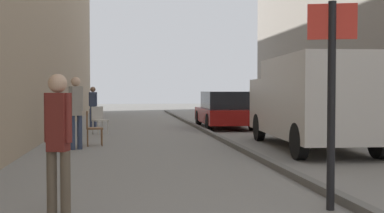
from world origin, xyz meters
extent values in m
plane|color=gray|center=(0.00, 12.00, 0.00)|extent=(80.00, 80.00, 0.00)
cube|color=#615F5B|center=(1.58, 12.00, 0.06)|extent=(0.16, 40.00, 0.12)
cylinder|color=#2D3851|center=(-2.60, 17.92, 0.39)|extent=(0.11, 0.11, 0.77)
cylinder|color=#2D3851|center=(-2.43, 17.91, 0.39)|extent=(0.11, 0.11, 0.77)
cube|color=#2D3851|center=(-2.52, 17.92, 1.10)|extent=(0.23, 0.20, 0.66)
cylinder|color=#2D3851|center=(-2.63, 17.93, 1.15)|extent=(0.09, 0.09, 0.56)
cylinder|color=#2D3851|center=(-2.40, 17.91, 1.15)|extent=(0.09, 0.09, 0.56)
sphere|color=brown|center=(-2.52, 17.92, 1.54)|extent=(0.21, 0.21, 0.21)
cylinder|color=#2D3851|center=(-2.58, 10.92, 0.43)|extent=(0.13, 0.13, 0.86)
cylinder|color=#2D3851|center=(-2.41, 10.98, 0.43)|extent=(0.13, 0.13, 0.86)
cube|color=gray|center=(-2.49, 10.95, 1.23)|extent=(0.29, 0.27, 0.73)
cylinder|color=gray|center=(-2.62, 10.90, 1.29)|extent=(0.10, 0.10, 0.62)
cylinder|color=gray|center=(-2.37, 10.99, 1.29)|extent=(0.10, 0.10, 0.62)
sphere|color=tan|center=(-2.49, 10.95, 1.72)|extent=(0.24, 0.24, 0.24)
cylinder|color=brown|center=(-2.12, 4.32, 0.40)|extent=(0.12, 0.12, 0.79)
cylinder|color=brown|center=(-1.96, 4.26, 0.40)|extent=(0.12, 0.12, 0.79)
cube|color=maroon|center=(-2.04, 4.29, 1.13)|extent=(0.27, 0.24, 0.68)
cylinder|color=maroon|center=(-2.16, 4.33, 1.18)|extent=(0.09, 0.09, 0.57)
cylinder|color=maroon|center=(-1.93, 4.25, 1.18)|extent=(0.09, 0.09, 0.57)
sphere|color=tan|center=(-2.04, 4.29, 1.58)|extent=(0.22, 0.22, 0.22)
cube|color=silver|center=(3.43, 9.71, 1.33)|extent=(2.24, 4.14, 1.99)
cube|color=silver|center=(3.60, 12.50, 1.09)|extent=(2.09, 1.69, 1.49)
cube|color=black|center=(3.64, 13.05, 1.41)|extent=(1.67, 0.14, 0.66)
cylinder|color=black|center=(2.70, 12.40, 0.40)|extent=(0.27, 0.81, 0.80)
cylinder|color=black|center=(4.49, 12.29, 0.40)|extent=(0.27, 0.81, 0.80)
cylinder|color=black|center=(2.45, 8.46, 0.40)|extent=(0.27, 0.81, 0.80)
cylinder|color=black|center=(4.24, 8.34, 0.40)|extent=(0.27, 0.81, 0.80)
cube|color=maroon|center=(2.65, 17.32, 0.49)|extent=(1.88, 4.23, 0.55)
cube|color=black|center=(2.65, 17.32, 1.11)|extent=(1.56, 2.55, 0.68)
cylinder|color=black|center=(1.86, 18.77, 0.32)|extent=(0.21, 0.64, 0.64)
cylinder|color=black|center=(3.50, 18.73, 0.32)|extent=(0.21, 0.64, 0.64)
cylinder|color=black|center=(1.81, 15.91, 0.32)|extent=(0.21, 0.64, 0.64)
cylinder|color=black|center=(3.45, 15.88, 0.32)|extent=(0.21, 0.64, 0.64)
cylinder|color=black|center=(1.27, 4.25, 1.30)|extent=(0.10, 0.10, 2.60)
cube|color=red|center=(1.27, 4.25, 2.35)|extent=(0.58, 0.20, 0.44)
cylinder|color=#B7B2A8|center=(-1.84, 15.13, 0.23)|extent=(0.04, 0.04, 0.45)
cylinder|color=#B7B2A8|center=(-2.16, 14.93, 0.23)|extent=(0.04, 0.04, 0.45)
cylinder|color=#B7B2A8|center=(-2.05, 15.45, 0.23)|extent=(0.04, 0.04, 0.45)
cylinder|color=#B7B2A8|center=(-2.36, 15.24, 0.23)|extent=(0.04, 0.04, 0.45)
cube|color=#B7B2A8|center=(-2.10, 15.19, 0.47)|extent=(0.61, 0.61, 0.04)
cube|color=#B7B2A8|center=(-2.21, 15.35, 0.71)|extent=(0.39, 0.27, 0.45)
cylinder|color=brown|center=(-1.91, 11.96, 0.23)|extent=(0.04, 0.04, 0.45)
cylinder|color=brown|center=(-1.88, 11.59, 0.23)|extent=(0.04, 0.04, 0.45)
cylinder|color=brown|center=(-2.29, 11.93, 0.23)|extent=(0.04, 0.04, 0.45)
cylinder|color=brown|center=(-2.25, 11.55, 0.23)|extent=(0.04, 0.04, 0.45)
cube|color=brown|center=(-2.08, 11.76, 0.47)|extent=(0.48, 0.48, 0.04)
cube|color=brown|center=(-2.28, 11.74, 0.71)|extent=(0.08, 0.44, 0.45)
camera|label=1|loc=(-1.28, -1.39, 1.50)|focal=44.73mm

